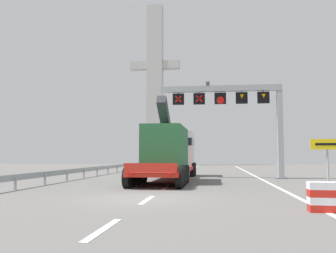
{
  "coord_description": "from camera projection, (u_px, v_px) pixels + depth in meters",
  "views": [
    {
      "loc": [
        2.86,
        -14.23,
        1.7
      ],
      "look_at": [
        -0.36,
        11.1,
        3.75
      ],
      "focal_mm": 38.66,
      "sensor_mm": 36.0,
      "label": 1
    }
  ],
  "objects": [
    {
      "name": "lane_markings",
      "position": [
        186.0,
        174.0,
        32.88
      ],
      "size": [
        0.2,
        52.27,
        0.01
      ],
      "color": "silver",
      "rests_on": "ground"
    },
    {
      "name": "edge_line_right",
      "position": [
        262.0,
        180.0,
        25.38
      ],
      "size": [
        0.2,
        63.0,
        0.01
      ],
      "primitive_type": "cube",
      "color": "silver",
      "rests_on": "ground"
    },
    {
      "name": "bridge_pylon_distant",
      "position": [
        155.0,
        82.0,
        65.21
      ],
      "size": [
        9.0,
        2.0,
        28.95
      ],
      "color": "#B7B7B2",
      "rests_on": "ground"
    },
    {
      "name": "heavy_haul_truck_red",
      "position": [
        171.0,
        151.0,
        25.93
      ],
      "size": [
        3.1,
        14.08,
        5.3
      ],
      "color": "red",
      "rests_on": "ground"
    },
    {
      "name": "crash_barrier_striped",
      "position": [
        326.0,
        197.0,
        10.91
      ],
      "size": [
        1.02,
        0.53,
        0.9
      ],
      "color": "red",
      "rests_on": "ground"
    },
    {
      "name": "exit_sign_yellow",
      "position": [
        327.0,
        150.0,
        18.17
      ],
      "size": [
        1.66,
        0.15,
        2.53
      ],
      "color": "#9EA0A5",
      "rests_on": "ground"
    },
    {
      "name": "ground",
      "position": [
        142.0,
        199.0,
        14.29
      ],
      "size": [
        112.0,
        112.0,
        0.0
      ],
      "primitive_type": "plane",
      "color": "slate"
    },
    {
      "name": "overhead_lane_gantry",
      "position": [
        238.0,
        104.0,
        27.36
      ],
      "size": [
        9.41,
        0.9,
        7.33
      ],
      "color": "#9EA0A5",
      "rests_on": "ground"
    },
    {
      "name": "guardrail_left",
      "position": [
        97.0,
        169.0,
        30.52
      ],
      "size": [
        0.13,
        34.96,
        0.76
      ],
      "color": "#999EA3",
      "rests_on": "ground"
    }
  ]
}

